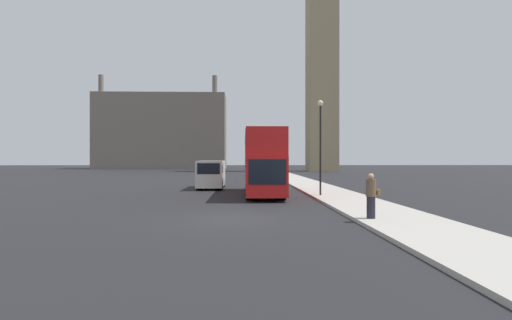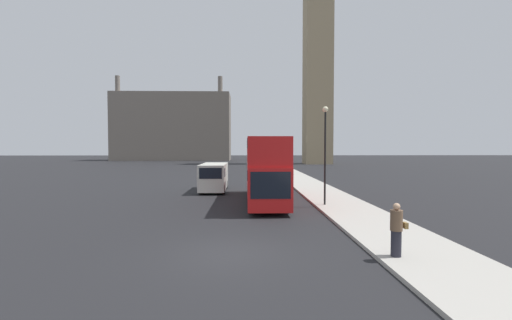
{
  "view_description": "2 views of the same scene",
  "coord_description": "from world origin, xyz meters",
  "px_view_note": "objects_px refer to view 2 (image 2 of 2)",
  "views": [
    {
      "loc": [
        0.56,
        -16.57,
        2.5
      ],
      "look_at": [
        1.44,
        10.63,
        2.44
      ],
      "focal_mm": 28.0,
      "sensor_mm": 36.0,
      "label": 1
    },
    {
      "loc": [
        0.64,
        -12.05,
        3.78
      ],
      "look_at": [
        1.54,
        19.1,
        2.63
      ],
      "focal_mm": 24.0,
      "sensor_mm": 36.0,
      "label": 2
    }
  ],
  "objects_px": {
    "clock_tower": "(318,24)",
    "street_lamp": "(325,141)",
    "white_van": "(214,176)",
    "pedestrian": "(397,230)",
    "red_double_decker_bus": "(265,167)"
  },
  "relations": [
    {
      "from": "clock_tower",
      "to": "street_lamp",
      "type": "relative_size",
      "value": 9.97
    },
    {
      "from": "pedestrian",
      "to": "street_lamp",
      "type": "bearing_deg",
      "value": 90.1
    },
    {
      "from": "street_lamp",
      "to": "pedestrian",
      "type": "bearing_deg",
      "value": -89.9
    },
    {
      "from": "white_van",
      "to": "red_double_decker_bus",
      "type": "bearing_deg",
      "value": -55.17
    },
    {
      "from": "clock_tower",
      "to": "pedestrian",
      "type": "distance_m",
      "value": 74.72
    },
    {
      "from": "clock_tower",
      "to": "street_lamp",
      "type": "bearing_deg",
      "value": -101.3
    },
    {
      "from": "clock_tower",
      "to": "red_double_decker_bus",
      "type": "bearing_deg",
      "value": -105.39
    },
    {
      "from": "red_double_decker_bus",
      "to": "white_van",
      "type": "xyz_separation_m",
      "value": [
        -4.08,
        5.86,
        -1.17
      ]
    },
    {
      "from": "pedestrian",
      "to": "clock_tower",
      "type": "bearing_deg",
      "value": 80.41
    },
    {
      "from": "red_double_decker_bus",
      "to": "pedestrian",
      "type": "distance_m",
      "value": 13.08
    },
    {
      "from": "clock_tower",
      "to": "pedestrian",
      "type": "bearing_deg",
      "value": -99.59
    },
    {
      "from": "street_lamp",
      "to": "red_double_decker_bus",
      "type": "bearing_deg",
      "value": 149.52
    },
    {
      "from": "clock_tower",
      "to": "white_van",
      "type": "distance_m",
      "value": 60.66
    },
    {
      "from": "red_double_decker_bus",
      "to": "street_lamp",
      "type": "height_order",
      "value": "street_lamp"
    },
    {
      "from": "pedestrian",
      "to": "street_lamp",
      "type": "xyz_separation_m",
      "value": [
        -0.02,
        10.3,
        3.14
      ]
    }
  ]
}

